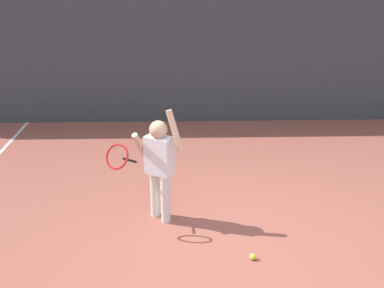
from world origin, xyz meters
TOP-DOWN VIEW (x-y plane):
  - ground_plane at (0.00, 0.00)m, footprint 20.00×20.00m
  - back_fence_windscreen at (0.00, 4.30)m, footprint 12.51×0.08m
  - fence_post_1 at (0.00, 4.36)m, footprint 0.09×0.09m
  - tennis_player at (-0.76, 0.78)m, footprint 0.88×0.54m
  - tennis_ball_3 at (0.21, -0.04)m, footprint 0.07×0.07m

SIDE VIEW (x-z plane):
  - ground_plane at x=0.00m, z-range 0.00..0.00m
  - tennis_ball_3 at x=0.21m, z-range 0.00..0.07m
  - tennis_player at x=-0.76m, z-range 0.05..1.40m
  - back_fence_windscreen at x=0.00m, z-range 0.00..3.20m
  - fence_post_1 at x=0.00m, z-range 0.00..3.35m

